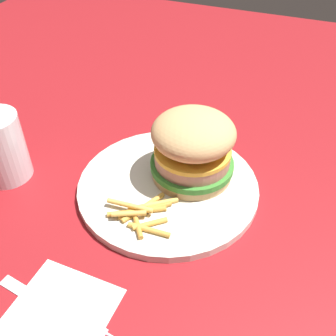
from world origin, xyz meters
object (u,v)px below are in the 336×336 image
napkin (59,313)px  fork (60,313)px  plate (168,187)px  fries_pile (142,213)px  drink_glass (1,149)px  sandwich (193,146)px

napkin → fork: size_ratio=0.63×
plate → fries_pile: (-0.01, -0.07, 0.01)m
napkin → drink_glass: 0.27m
fork → drink_glass: size_ratio=1.67×
sandwich → drink_glass: size_ratio=1.18×
fries_pile → napkin: (-0.03, -0.16, -0.02)m
drink_glass → napkin: bearing=-39.9°
plate → sandwich: bearing=53.8°
plate → drink_glass: bearing=-166.2°
fork → plate: bearing=80.9°
sandwich → fries_pile: 0.12m
sandwich → drink_glass: sandwich is taller
sandwich → fork: sandwich is taller
plate → fries_pile: 0.07m
fork → fries_pile: bearing=80.2°
napkin → plate: bearing=80.5°
sandwich → fork: (-0.06, -0.26, -0.06)m
sandwich → fork: bearing=-103.2°
sandwich → fries_pile: (-0.03, -0.11, -0.05)m
plate → drink_glass: size_ratio=2.52×
fries_pile → fork: (-0.03, -0.16, -0.01)m
sandwich → plate: bearing=-126.2°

